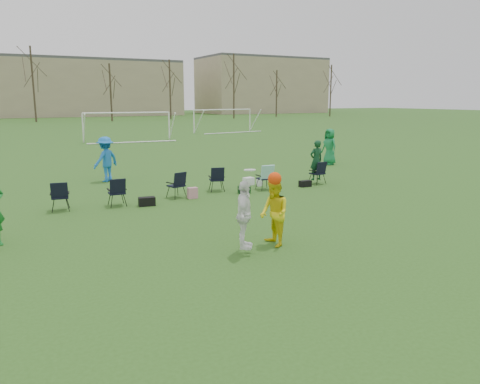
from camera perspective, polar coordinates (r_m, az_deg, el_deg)
ground at (r=10.92m, az=9.81°, el=-8.07°), size 260.00×260.00×0.00m
fielder_blue at (r=21.31m, az=-16.05°, el=3.86°), size 1.47×1.29×1.97m
fielder_green_far at (r=26.31m, az=10.84°, el=5.45°), size 0.74×1.04×1.98m
center_contest at (r=11.24m, az=2.77°, el=-2.57°), size 1.75×1.18×2.03m
sideline_setup at (r=18.02m, az=-2.09°, el=1.56°), size 11.07×2.15×1.86m
goal_mid at (r=41.46m, az=-13.58°, el=8.72°), size 7.40×0.63×2.46m
goal_right at (r=51.28m, az=-2.08°, el=9.47°), size 7.35×1.14×2.46m
tree_line at (r=78.24m, az=-23.59°, el=11.52°), size 110.28×3.28×11.40m
building_row at (r=104.95m, az=-21.25°, el=11.90°), size 126.00×16.00×13.00m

